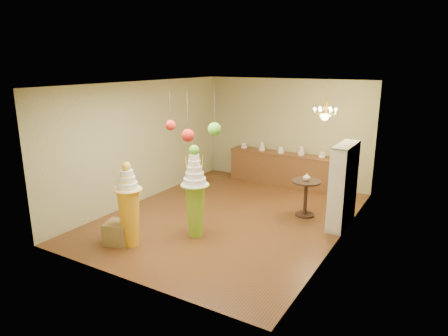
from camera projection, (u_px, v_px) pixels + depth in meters
The scene contains 17 objects.
floor at pixel (229, 216), 9.20m from camera, with size 6.50×6.50×0.00m, color #573117.
ceiling at pixel (230, 84), 8.43m from camera, with size 6.50×6.50×0.00m, color white.
wall_back at pixel (285, 131), 11.52m from camera, with size 5.00×0.04×3.00m, color tan.
wall_front at pixel (124, 193), 6.11m from camera, with size 5.00×0.04×3.00m, color tan.
wall_left at pixel (144, 142), 10.04m from camera, with size 0.04×6.50×3.00m, color tan.
wall_right at pixel (344, 168), 7.59m from camera, with size 0.04×6.50×3.00m, color tan.
pedestal_green at pixel (195, 199), 7.98m from camera, with size 0.61×0.61×1.90m.
pedestal_orange at pixel (129, 211), 7.60m from camera, with size 0.65×0.65×1.66m.
burlap_riser at pixel (118, 232), 7.81m from camera, with size 0.47×0.47×0.43m, color olive.
sideboard at pixel (280, 168), 11.55m from camera, with size 3.04×0.54×1.16m.
shelving_unit at pixel (343, 185), 8.49m from camera, with size 0.33×1.20×1.80m.
round_table at pixel (306, 193), 9.11m from camera, with size 0.69×0.69×0.84m.
vase at pixel (307, 177), 9.01m from camera, with size 0.17×0.17×0.18m, color beige.
pom_red_left at pixel (188, 135), 7.09m from camera, with size 0.23×0.23×0.93m.
pom_green_mid at pixel (215, 129), 7.26m from camera, with size 0.25×0.25×0.86m.
pom_red_right at pixel (170, 125), 7.09m from camera, with size 0.18×0.18×0.73m.
chandelier at pixel (325, 114), 8.98m from camera, with size 0.68×0.68×0.85m.
Camera 1 is at (4.27, -7.47, 3.46)m, focal length 32.00 mm.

